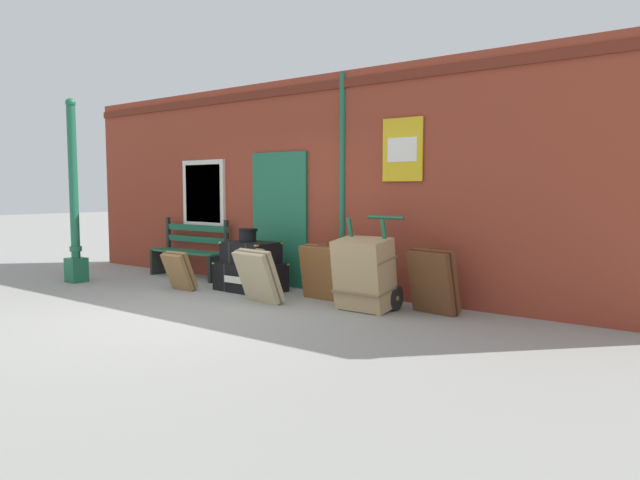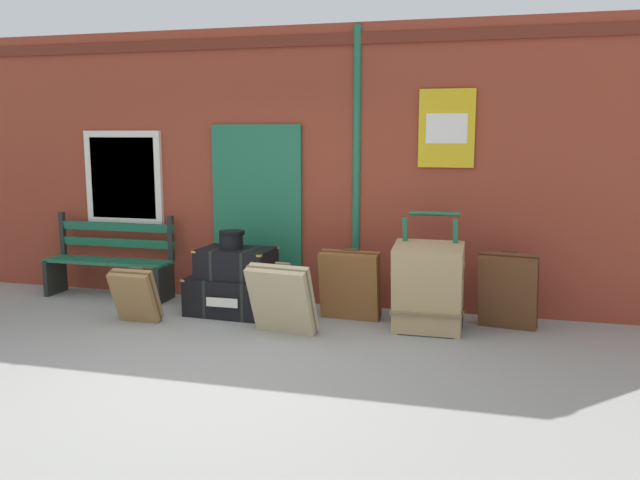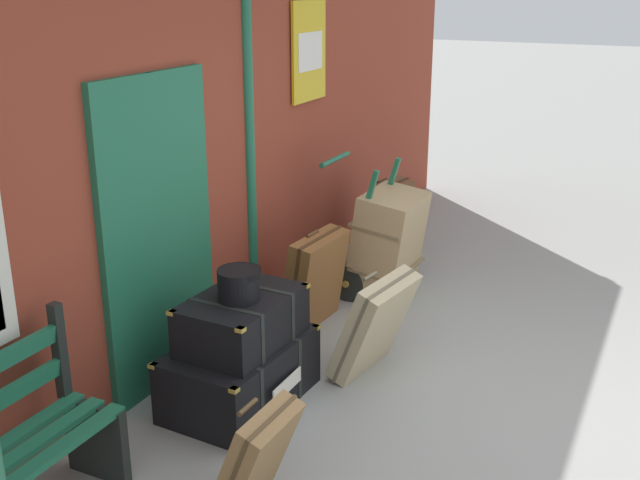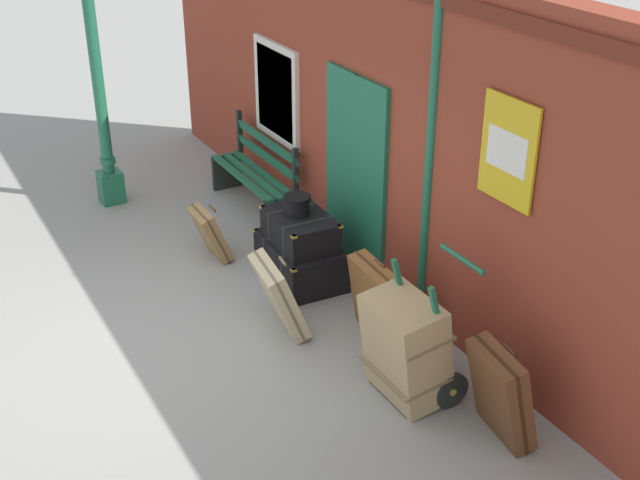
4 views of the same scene
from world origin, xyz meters
TOP-DOWN VIEW (x-y plane):
  - ground_plane at (0.00, 0.00)m, footprint 60.00×60.00m
  - brick_facade at (-0.02, 2.60)m, footprint 10.40×0.35m
  - platform_bench at (-2.30, 2.16)m, footprint 1.60×0.43m
  - steamer_trunk_base at (-0.51, 1.81)m, footprint 1.04×0.71m
  - steamer_trunk_middle at (-0.49, 1.79)m, footprint 0.83×0.58m
  - round_hatbox at (-0.53, 1.78)m, footprint 0.28×0.28m
  - porters_trolley at (1.64, 1.81)m, footprint 0.71×0.69m
  - large_brown_trunk at (1.64, 1.63)m, footprint 0.70×0.55m
  - suitcase_oxblood at (-1.38, 1.17)m, footprint 0.48×0.36m
  - suitcase_umber at (2.42, 1.97)m, footprint 0.63×0.45m
  - suitcase_beige at (0.78, 1.91)m, footprint 0.66×0.34m
  - suitcase_brown at (0.25, 1.18)m, footprint 0.69×0.49m

SIDE VIEW (x-z plane):
  - ground_plane at x=0.00m, z-range 0.00..0.00m
  - steamer_trunk_base at x=-0.51m, z-range 0.00..0.42m
  - porters_trolley at x=1.64m, z-range -0.32..0.86m
  - suitcase_oxblood at x=-1.38m, z-range 0.00..0.60m
  - suitcase_brown at x=0.25m, z-range 0.00..0.73m
  - suitcase_beige at x=0.78m, z-range -0.01..0.77m
  - suitcase_umber at x=2.42m, z-range -0.01..0.81m
  - platform_bench at x=-2.30m, z-range -0.06..0.95m
  - large_brown_trunk at x=1.64m, z-range 0.00..0.93m
  - steamer_trunk_middle at x=-0.49m, z-range 0.42..0.74m
  - round_hatbox at x=-0.53m, z-range 0.75..0.95m
  - brick_facade at x=-0.02m, z-range 0.00..3.20m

